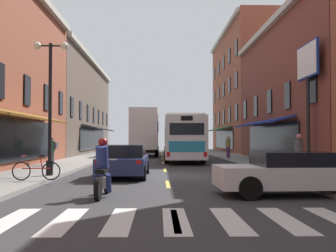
{
  "coord_description": "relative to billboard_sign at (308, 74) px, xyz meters",
  "views": [
    {
      "loc": [
        -0.34,
        -18.29,
        1.64
      ],
      "look_at": [
        0.29,
        8.78,
        2.46
      ],
      "focal_mm": 44.1,
      "sensor_mm": 36.0,
      "label": 1
    }
  ],
  "objects": [
    {
      "name": "sidewalk_left",
      "position": [
        -12.95,
        -1.85,
        -4.75
      ],
      "size": [
        3.0,
        80.0,
        0.14
      ],
      "primitive_type": "cube",
      "color": "gray",
      "rests_on": "ground"
    },
    {
      "name": "lane_centre_dashes",
      "position": [
        -7.05,
        -2.1,
        -4.82
      ],
      "size": [
        0.14,
        73.9,
        0.01
      ],
      "color": "#DBCC4C",
      "rests_on": "ground"
    },
    {
      "name": "sedan_mid",
      "position": [
        -3.53,
        -8.31,
        -4.17
      ],
      "size": [
        4.35,
        2.17,
        1.25
      ],
      "color": "silver",
      "rests_on": "ground"
    },
    {
      "name": "ground_plane",
      "position": [
        -7.05,
        -1.85,
        -4.87
      ],
      "size": [
        34.8,
        80.0,
        0.1
      ],
      "primitive_type": "cube",
      "color": "#333335"
    },
    {
      "name": "sidewalk_right",
      "position": [
        -1.15,
        -1.85,
        -4.75
      ],
      "size": [
        3.0,
        80.0,
        0.14
      ],
      "primitive_type": "cube",
      "color": "gray",
      "rests_on": "ground"
    },
    {
      "name": "street_lamp_twin",
      "position": [
        -11.81,
        -3.27,
        -1.66
      ],
      "size": [
        1.42,
        0.32,
        5.45
      ],
      "color": "black",
      "rests_on": "sidewalk_left"
    },
    {
      "name": "box_truck",
      "position": [
        -8.63,
        17.31,
        -2.67
      ],
      "size": [
        2.54,
        6.92,
        4.26
      ],
      "color": "black",
      "rests_on": "ground"
    },
    {
      "name": "billboard_sign",
      "position": [
        0.0,
        0.0,
        0.0
      ],
      "size": [
        0.4,
        2.71,
        6.22
      ],
      "color": "black",
      "rests_on": "sidewalk_right"
    },
    {
      "name": "pedestrian_far",
      "position": [
        -1.42,
        -2.76,
        -3.81
      ],
      "size": [
        0.36,
        0.36,
        1.69
      ],
      "rotation": [
        0.0,
        0.0,
        4.62
      ],
      "color": "#33663F",
      "rests_on": "sidewalk_right"
    },
    {
      "name": "pedestrian_near",
      "position": [
        -13.4,
        3.34,
        -3.84
      ],
      "size": [
        0.52,
        0.38,
        1.6
      ],
      "rotation": [
        0.0,
        0.0,
        1.34
      ],
      "color": "#4C4C51",
      "rests_on": "sidewalk_left"
    },
    {
      "name": "crosswalk_near",
      "position": [
        -7.05,
        -11.85,
        -4.82
      ],
      "size": [
        7.1,
        2.8,
        0.01
      ],
      "color": "silver",
      "rests_on": "ground"
    },
    {
      "name": "motorcycle_rider",
      "position": [
        -8.95,
        -8.57,
        -4.11
      ],
      "size": [
        0.62,
        2.07,
        1.66
      ],
      "color": "black",
      "rests_on": "ground"
    },
    {
      "name": "sedan_near",
      "position": [
        -8.85,
        -2.57,
        -4.12
      ],
      "size": [
        2.05,
        4.7,
        1.37
      ],
      "color": "navy",
      "rests_on": "ground"
    },
    {
      "name": "pedestrian_mid",
      "position": [
        -2.02,
        11.45,
        -3.79
      ],
      "size": [
        0.36,
        0.36,
        1.73
      ],
      "rotation": [
        0.0,
        0.0,
        2.54
      ],
      "color": "#66387F",
      "rests_on": "sidewalk_right"
    },
    {
      "name": "transit_bus",
      "position": [
        -5.63,
        10.09,
        -3.14
      ],
      "size": [
        2.76,
        11.81,
        3.2
      ],
      "color": "silver",
      "rests_on": "ground"
    },
    {
      "name": "bicycle_near",
      "position": [
        -11.76,
        -5.26,
        -4.32
      ],
      "size": [
        1.71,
        0.48,
        0.91
      ],
      "color": "black",
      "rests_on": "sidewalk_left"
    }
  ]
}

